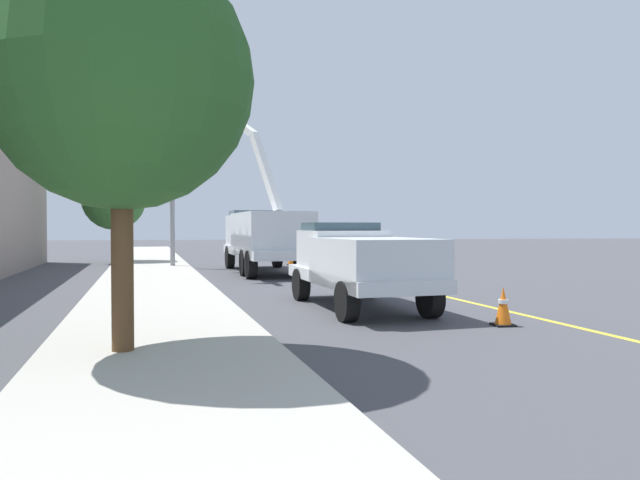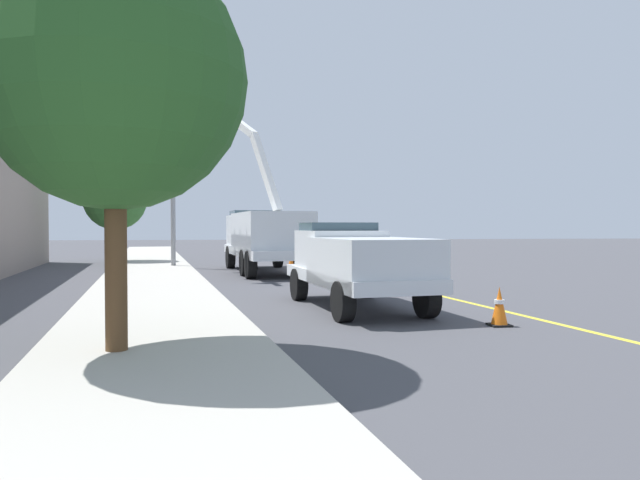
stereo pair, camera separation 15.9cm
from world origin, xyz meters
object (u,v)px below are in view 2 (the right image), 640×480
at_px(utility_bucket_truck, 264,234).
at_px(service_pickup_truck, 357,262).
at_px(traffic_cone_leading, 499,307).
at_px(traffic_cone_mid_rear, 292,258).
at_px(traffic_signal_mast, 176,143).
at_px(passing_minivan, 345,244).
at_px(traffic_cone_mid_front, 361,273).

distance_m(utility_bucket_truck, service_pickup_truck, 11.51).
relative_size(traffic_cone_leading, traffic_cone_mid_rear, 1.01).
distance_m(traffic_cone_leading, traffic_signal_mast, 17.52).
height_order(utility_bucket_truck, passing_minivan, utility_bucket_truck).
bearing_deg(utility_bucket_truck, traffic_cone_mid_front, -151.42).
bearing_deg(utility_bucket_truck, traffic_signal_mast, 80.35).
relative_size(service_pickup_truck, traffic_cone_leading, 7.54).
height_order(utility_bucket_truck, traffic_cone_mid_front, utility_bucket_truck).
bearing_deg(passing_minivan, traffic_cone_mid_rear, 133.92).
xyz_separation_m(traffic_cone_leading, traffic_signal_mast, (14.85, 7.74, 5.14)).
height_order(service_pickup_truck, traffic_cone_leading, service_pickup_truck).
bearing_deg(traffic_cone_mid_rear, service_pickup_truck, -179.49).
distance_m(passing_minivan, traffic_signal_mast, 12.02).
relative_size(traffic_cone_leading, traffic_signal_mast, 0.10).
height_order(utility_bucket_truck, traffic_cone_leading, utility_bucket_truck).
bearing_deg(traffic_cone_mid_front, traffic_cone_mid_rear, 8.30).
bearing_deg(traffic_signal_mast, passing_minivan, -50.86).
relative_size(passing_minivan, traffic_cone_mid_front, 6.81).
bearing_deg(traffic_cone_mid_rear, utility_bucket_truck, 160.64).
height_order(traffic_cone_mid_rear, traffic_signal_mast, traffic_signal_mast).
xyz_separation_m(service_pickup_truck, traffic_cone_mid_front, (5.81, -1.32, -0.76)).
relative_size(utility_bucket_truck, traffic_signal_mast, 1.10).
bearing_deg(traffic_cone_leading, traffic_cone_mid_rear, 7.41).
bearing_deg(traffic_cone_mid_rear, traffic_cone_mid_front, -171.70).
bearing_deg(traffic_signal_mast, traffic_cone_leading, -152.47).
bearing_deg(traffic_cone_mid_rear, traffic_signal_mast, 125.78).
xyz_separation_m(traffic_cone_mid_rear, traffic_signal_mast, (-3.83, 5.31, 5.14)).
bearing_deg(passing_minivan, traffic_signal_mast, 129.14).
distance_m(passing_minivan, traffic_cone_mid_rear, 4.64).
height_order(traffic_cone_leading, traffic_signal_mast, traffic_signal_mast).
height_order(utility_bucket_truck, traffic_signal_mast, traffic_signal_mast).
bearing_deg(utility_bucket_truck, service_pickup_truck, -171.45).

